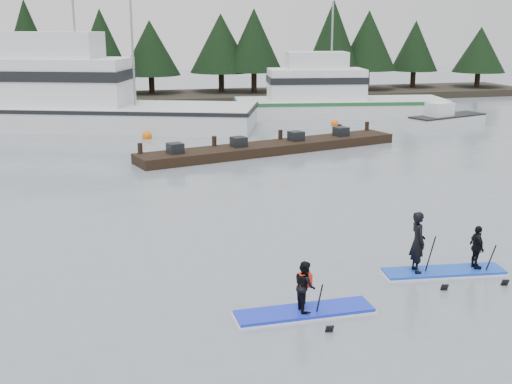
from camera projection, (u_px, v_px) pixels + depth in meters
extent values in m
plane|color=gray|center=(314.00, 292.00, 16.32)|extent=(160.00, 160.00, 0.00)
cube|color=#2D281E|center=(154.00, 98.00, 55.60)|extent=(70.00, 8.00, 0.60)
cube|color=silver|center=(96.00, 126.00, 41.78)|extent=(21.18, 12.39, 2.73)
cube|color=white|center=(57.00, 81.00, 41.30)|extent=(10.06, 7.02, 2.96)
cylinder|color=gray|center=(75.00, 37.00, 40.44)|extent=(0.14, 0.14, 8.51)
cube|color=silver|center=(340.00, 114.00, 47.52)|extent=(15.87, 6.77, 2.20)
cube|color=white|center=(316.00, 84.00, 46.80)|extent=(7.33, 4.22, 2.20)
cylinder|color=gray|center=(332.00, 52.00, 46.30)|extent=(0.14, 0.14, 6.83)
cube|color=silver|center=(447.00, 120.00, 42.91)|extent=(5.91, 3.41, 0.66)
cube|color=black|center=(272.00, 148.00, 33.86)|extent=(14.82, 5.84, 0.49)
sphere|color=orange|center=(335.00, 126.00, 42.74)|extent=(0.52, 0.52, 0.52)
sphere|color=orange|center=(147.00, 139.00, 37.96)|extent=(0.58, 0.58, 0.58)
cube|color=#172DDB|center=(304.00, 312.00, 15.06)|extent=(3.28, 0.83, 0.12)
imported|color=black|center=(305.00, 286.00, 14.89)|extent=(0.46, 0.59, 1.20)
cube|color=#FC2B15|center=(305.00, 280.00, 14.85)|extent=(0.30, 0.20, 0.32)
cylinder|color=black|center=(318.00, 307.00, 14.86)|extent=(0.15, 0.87, 1.47)
cube|color=blue|center=(444.00, 272.00, 17.50)|extent=(3.38, 1.15, 0.12)
imported|color=black|center=(418.00, 242.00, 17.17)|extent=(0.47, 0.65, 1.68)
cylinder|color=black|center=(429.00, 260.00, 17.10)|extent=(0.28, 0.95, 1.64)
imported|color=black|center=(477.00, 247.00, 17.45)|extent=(0.37, 0.74, 1.21)
cylinder|color=black|center=(488.00, 266.00, 17.39)|extent=(0.25, 0.86, 1.48)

